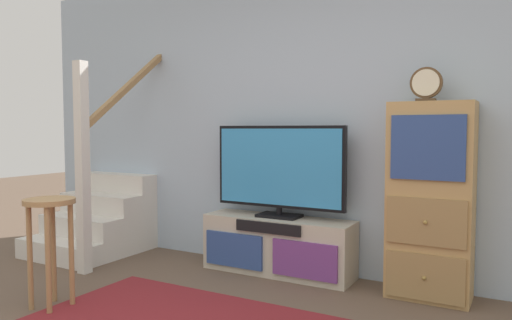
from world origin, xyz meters
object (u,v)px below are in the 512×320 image
media_console (278,246)px  side_cabinet (430,201)px  television (279,169)px  bar_stool_near (50,228)px  desk_clock (426,85)px

media_console → side_cabinet: size_ratio=0.91×
television → side_cabinet: (1.23, -0.01, -0.18)m
media_console → bar_stool_near: bearing=-124.4°
media_console → bar_stool_near: (-1.00, -1.47, 0.32)m
television → side_cabinet: bearing=-0.6°
desk_clock → side_cabinet: bearing=18.6°
media_console → desk_clock: (1.18, -0.00, 1.31)m
side_cabinet → desk_clock: (-0.04, -0.01, 0.84)m
television → side_cabinet: side_cabinet is taller
media_console → desk_clock: 1.76m
side_cabinet → desk_clock: bearing=-161.4°
desk_clock → media_console: bearing=179.8°
media_console → television: 0.65m
television → desk_clock: (1.18, -0.03, 0.65)m
side_cabinet → desk_clock: 0.84m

